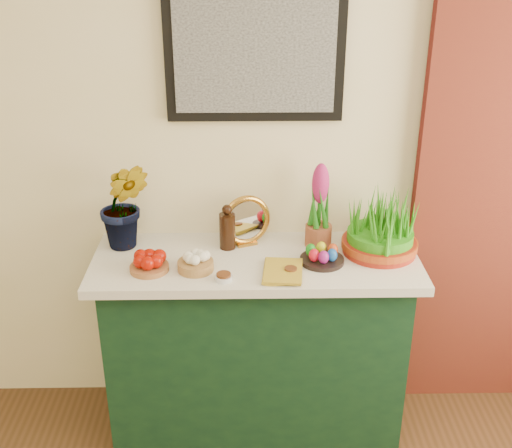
{
  "coord_description": "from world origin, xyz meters",
  "views": [
    {
      "loc": [
        0.05,
        -0.43,
        2.18
      ],
      "look_at": [
        0.09,
        1.95,
        1.07
      ],
      "focal_mm": 45.0,
      "sensor_mm": 36.0,
      "label": 1
    }
  ],
  "objects": [
    {
      "name": "apple_bowl",
      "position": [
        -0.35,
        1.9,
        0.92
      ],
      "size": [
        0.21,
        0.21,
        0.08
      ],
      "color": "#9A5D33",
      "rests_on": "tablecloth"
    },
    {
      "name": "hyacinth_pink",
      "position": [
        0.37,
        2.12,
        1.06
      ],
      "size": [
        0.12,
        0.12,
        0.38
      ],
      "color": "brown",
      "rests_on": "tablecloth"
    },
    {
      "name": "mirror",
      "position": [
        0.05,
        2.14,
        1.0
      ],
      "size": [
        0.23,
        0.13,
        0.23
      ],
      "color": "#B7802E",
      "rests_on": "tablecloth"
    },
    {
      "name": "tablecloth",
      "position": [
        0.09,
        2.0,
        0.87
      ],
      "size": [
        1.4,
        0.55,
        0.04
      ],
      "primitive_type": "cube",
      "color": "white",
      "rests_on": "sideboard"
    },
    {
      "name": "spice_dish_left",
      "position": [
        -0.04,
        1.81,
        0.9
      ],
      "size": [
        0.07,
        0.07,
        0.03
      ],
      "color": "silver",
      "rests_on": "tablecloth"
    },
    {
      "name": "spice_dish_right",
      "position": [
        0.23,
        1.86,
        0.9
      ],
      "size": [
        0.06,
        0.06,
        0.03
      ],
      "color": "silver",
      "rests_on": "tablecloth"
    },
    {
      "name": "garlic_basket",
      "position": [
        -0.16,
        1.9,
        0.92
      ],
      "size": [
        0.16,
        0.16,
        0.08
      ],
      "color": "#A97844",
      "rests_on": "tablecloth"
    },
    {
      "name": "book",
      "position": [
        0.12,
        1.86,
        0.9
      ],
      "size": [
        0.16,
        0.22,
        0.03
      ],
      "primitive_type": "imported",
      "rotation": [
        0.0,
        0.0,
        -0.1
      ],
      "color": "gold",
      "rests_on": "tablecloth"
    },
    {
      "name": "wheatgrass_sabzeh",
      "position": [
        0.63,
        2.04,
        1.01
      ],
      "size": [
        0.33,
        0.33,
        0.27
      ],
      "color": "maroon",
      "rests_on": "tablecloth"
    },
    {
      "name": "sideboard",
      "position": [
        0.09,
        2.0,
        0.42
      ],
      "size": [
        1.3,
        0.45,
        0.85
      ],
      "primitive_type": "cube",
      "color": "#13361B",
      "rests_on": "ground"
    },
    {
      "name": "egg_plate",
      "position": [
        0.37,
        1.95,
        0.92
      ],
      "size": [
        0.21,
        0.21,
        0.08
      ],
      "color": "black",
      "rests_on": "tablecloth"
    },
    {
      "name": "vinegar_cruet",
      "position": [
        -0.03,
        2.1,
        0.98
      ],
      "size": [
        0.07,
        0.07,
        0.21
      ],
      "color": "black",
      "rests_on": "tablecloth"
    },
    {
      "name": "hyacinth_green",
      "position": [
        -0.47,
        2.12,
        1.15
      ],
      "size": [
        0.27,
        0.23,
        0.53
      ],
      "primitive_type": "imported",
      "rotation": [
        0.0,
        0.0,
        -0.03
      ],
      "color": "#206F17",
      "rests_on": "tablecloth"
    },
    {
      "name": "room",
      "position": [
        0.06,
        0.11,
        1.7
      ],
      "size": [
        4.5,
        4.54,
        2.72
      ],
      "color": "#4F301B",
      "rests_on": "ground"
    }
  ]
}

